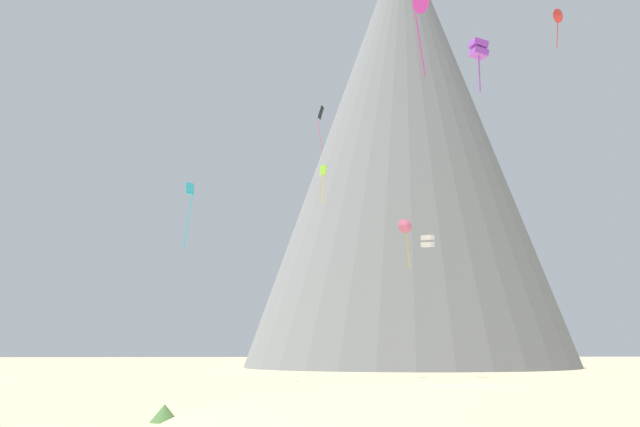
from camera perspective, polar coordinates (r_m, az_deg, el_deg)
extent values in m
cone|color=#386633|center=(50.39, 6.59, -11.96)|extent=(2.43, 2.43, 0.56)
cone|color=#477238|center=(33.37, -10.58, -13.27)|extent=(1.54, 1.54, 0.69)
cone|color=slate|center=(121.10, 5.91, 4.98)|extent=(47.72, 47.72, 64.34)
cone|color=slate|center=(127.88, 9.72, -1.76)|extent=(28.57, 28.57, 37.69)
cube|color=white|center=(81.70, 7.37, -2.13)|extent=(1.45, 1.46, 0.55)
cube|color=white|center=(81.78, 7.36, -1.65)|extent=(1.45, 1.46, 0.55)
cone|color=#D1339E|center=(58.36, 6.96, 14.14)|extent=(1.23, 1.53, 1.56)
cylinder|color=#D1339E|center=(57.22, 6.86, 11.38)|extent=(0.64, 0.12, 4.42)
cone|color=#E5668C|center=(78.59, 5.86, -0.84)|extent=(1.42, 0.65, 1.39)
cylinder|color=gold|center=(78.33, 6.03, -2.54)|extent=(0.44, 0.29, 3.30)
cube|color=black|center=(83.34, 0.06, 6.91)|extent=(0.71, 1.10, 1.26)
cylinder|color=#E5668C|center=(82.74, -0.03, 5.43)|extent=(0.47, 0.49, 3.16)
cube|color=purple|center=(52.85, 10.81, 10.72)|extent=(1.12, 1.06, 0.59)
cube|color=purple|center=(53.03, 10.79, 11.27)|extent=(1.12, 1.06, 0.59)
cylinder|color=purple|center=(52.42, 10.85, 9.35)|extent=(0.10, 0.11, 2.25)
cone|color=red|center=(80.55, 16.04, 12.88)|extent=(1.39, 1.07, 1.34)
cylinder|color=red|center=(79.79, 15.91, 11.66)|extent=(0.21, 0.20, 2.42)
cube|color=#33BCDB|center=(60.11, -8.89, 1.69)|extent=(0.59, 0.56, 0.91)
cylinder|color=#33BCDB|center=(59.73, -9.02, -0.53)|extent=(0.64, 0.63, 3.80)
cube|color=#8CD133|center=(71.43, 0.22, 2.99)|extent=(0.59, 0.81, 0.91)
cylinder|color=yellow|center=(71.10, 0.20, 1.67)|extent=(0.12, 0.18, 2.51)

